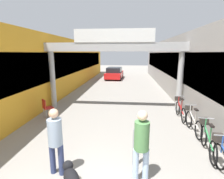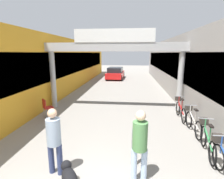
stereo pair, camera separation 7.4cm
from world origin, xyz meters
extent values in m
cube|color=gold|center=(-5.10, 11.00, 2.00)|extent=(3.00, 26.00, 4.00)
cube|color=black|center=(-3.62, 11.00, 2.20)|extent=(0.04, 23.40, 1.60)
cube|color=#9E9993|center=(5.10, 11.00, 2.00)|extent=(3.00, 26.00, 4.00)
cube|color=black|center=(3.62, 11.00, 2.20)|extent=(0.04, 23.40, 1.60)
cylinder|color=#B2B2B2|center=(-3.35, 6.44, 1.52)|extent=(0.28, 0.28, 3.04)
cylinder|color=#B2B2B2|center=(3.35, 6.44, 1.52)|extent=(0.28, 0.28, 3.04)
cube|color=#B2B2B2|center=(0.00, 6.44, 3.26)|extent=(7.40, 0.44, 0.44)
cube|color=white|center=(0.00, 6.24, 3.80)|extent=(3.96, 0.10, 0.64)
cylinder|color=navy|center=(-1.08, 1.15, 0.40)|extent=(0.16, 0.16, 0.79)
cylinder|color=navy|center=(-0.85, 1.11, 0.40)|extent=(0.16, 0.16, 0.79)
cylinder|color=#8C9EB2|center=(-0.97, 1.13, 1.12)|extent=(0.39, 0.39, 0.65)
sphere|color=tan|center=(-0.97, 1.13, 1.58)|extent=(0.26, 0.26, 0.22)
cylinder|color=#A5BFE0|center=(1.20, 1.11, 0.40)|extent=(0.16, 0.16, 0.81)
cylinder|color=#A5BFE0|center=(0.96, 1.06, 0.40)|extent=(0.16, 0.16, 0.81)
cylinder|color=#4C7F47|center=(1.08, 1.09, 1.14)|extent=(0.40, 0.40, 0.67)
sphere|color=beige|center=(1.08, 1.09, 1.62)|extent=(0.27, 0.27, 0.23)
ellipsoid|color=black|center=(-0.40, 0.54, 0.37)|extent=(0.63, 0.76, 0.28)
sphere|color=black|center=(-0.57, 0.81, 0.46)|extent=(0.33, 0.33, 0.24)
sphere|color=white|center=(-0.51, 0.72, 0.35)|extent=(0.23, 0.23, 0.17)
torus|color=black|center=(3.14, 1.74, 0.34)|extent=(0.06, 0.67, 0.67)
cylinder|color=#234C9E|center=(3.14, 1.68, 0.72)|extent=(0.03, 0.03, 0.46)
cylinder|color=gray|center=(3.14, 1.68, 0.96)|extent=(0.46, 0.03, 0.03)
cube|color=#332D28|center=(3.14, 1.88, 0.80)|extent=(0.24, 0.20, 0.20)
torus|color=black|center=(3.22, 2.91, 0.34)|extent=(0.15, 0.67, 0.67)
torus|color=black|center=(3.07, 1.90, 0.34)|extent=(0.15, 0.67, 0.67)
cube|color=#338C4C|center=(3.14, 2.40, 0.52)|extent=(0.18, 0.94, 0.34)
cylinder|color=#338C4C|center=(3.12, 2.29, 0.74)|extent=(0.04, 0.04, 0.42)
cube|color=black|center=(3.12, 2.29, 0.96)|extent=(0.13, 0.23, 0.05)
cylinder|color=#338C4C|center=(3.21, 2.85, 0.72)|extent=(0.04, 0.04, 0.46)
cylinder|color=gray|center=(3.21, 2.85, 0.96)|extent=(0.46, 0.10, 0.03)
cube|color=#332D28|center=(3.24, 3.05, 0.80)|extent=(0.27, 0.23, 0.20)
torus|color=black|center=(3.21, 4.34, 0.34)|extent=(0.05, 0.67, 0.67)
torus|color=black|center=(3.22, 3.32, 0.34)|extent=(0.05, 0.67, 0.67)
cube|color=beige|center=(3.22, 3.83, 0.52)|extent=(0.04, 0.94, 0.34)
cylinder|color=beige|center=(3.22, 3.71, 0.74)|extent=(0.03, 0.03, 0.42)
cube|color=black|center=(3.22, 3.71, 0.96)|extent=(0.10, 0.22, 0.05)
cylinder|color=beige|center=(3.21, 4.28, 0.72)|extent=(0.03, 0.03, 0.46)
cylinder|color=gray|center=(3.21, 4.28, 0.96)|extent=(0.46, 0.03, 0.03)
cube|color=#332D28|center=(3.21, 4.48, 0.80)|extent=(0.24, 0.20, 0.20)
torus|color=black|center=(3.16, 5.79, 0.34)|extent=(0.07, 0.67, 0.67)
torus|color=black|center=(3.13, 4.77, 0.34)|extent=(0.07, 0.67, 0.67)
cube|color=red|center=(3.15, 5.28, 0.52)|extent=(0.06, 0.94, 0.34)
cylinder|color=red|center=(3.15, 5.16, 0.74)|extent=(0.03, 0.03, 0.42)
cube|color=black|center=(3.15, 5.16, 0.96)|extent=(0.11, 0.22, 0.05)
cylinder|color=red|center=(3.16, 5.73, 0.72)|extent=(0.03, 0.03, 0.46)
cylinder|color=gray|center=(3.16, 5.73, 0.96)|extent=(0.46, 0.04, 0.03)
cube|color=#332D28|center=(3.17, 5.93, 0.80)|extent=(0.25, 0.21, 0.20)
cylinder|color=gray|center=(0.95, 1.61, 0.50)|extent=(0.10, 0.10, 1.00)
sphere|color=gray|center=(0.95, 1.61, 1.03)|extent=(0.10, 0.10, 0.10)
cylinder|color=gray|center=(-2.94, 5.10, 0.23)|extent=(0.04, 0.04, 0.45)
cylinder|color=gray|center=(-2.70, 4.86, 0.23)|extent=(0.04, 0.04, 0.45)
cylinder|color=gray|center=(-3.18, 4.86, 0.23)|extent=(0.04, 0.04, 0.45)
cylinder|color=gray|center=(-2.94, 4.62, 0.23)|extent=(0.04, 0.04, 0.45)
cube|color=#B2231E|center=(-2.94, 4.86, 0.47)|extent=(0.57, 0.57, 0.04)
cube|color=#B2231E|center=(-3.07, 4.74, 0.69)|extent=(0.31, 0.31, 0.40)
cube|color=red|center=(-0.90, 17.65, 0.48)|extent=(1.95, 4.08, 0.60)
cube|color=#1E2328|center=(-0.91, 17.50, 1.06)|extent=(1.68, 2.28, 0.55)
cylinder|color=black|center=(-1.62, 19.14, 0.30)|extent=(0.23, 0.61, 0.60)
cylinder|color=black|center=(-0.03, 19.06, 0.30)|extent=(0.23, 0.61, 0.60)
cylinder|color=black|center=(-1.77, 16.24, 0.30)|extent=(0.23, 0.61, 0.60)
cylinder|color=black|center=(-0.18, 16.16, 0.30)|extent=(0.23, 0.61, 0.60)
camera|label=1|loc=(0.76, -2.58, 2.97)|focal=28.00mm
camera|label=2|loc=(0.84, -2.57, 2.97)|focal=28.00mm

